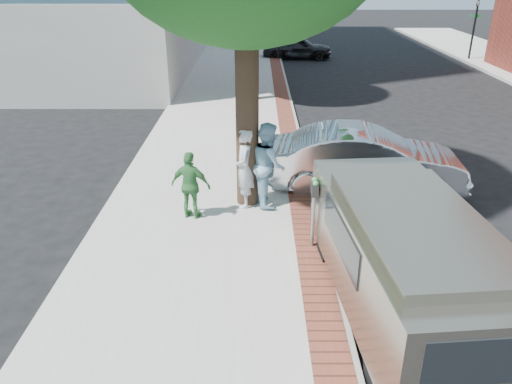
{
  "coord_description": "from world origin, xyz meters",
  "views": [
    {
      "loc": [
        -0.38,
        -8.94,
        5.36
      ],
      "look_at": [
        -0.4,
        0.15,
        1.2
      ],
      "focal_mm": 35.0,
      "sensor_mm": 36.0,
      "label": 1
    }
  ],
  "objects_px": {
    "parking_meter": "(314,199)",
    "van": "(401,251)",
    "person_gray": "(244,168)",
    "person_officer": "(268,164)",
    "person_green": "(191,185)",
    "bg_car": "(297,47)",
    "sedan_silver": "(365,160)"
  },
  "relations": [
    {
      "from": "parking_meter",
      "to": "person_officer",
      "type": "bearing_deg",
      "value": 113.21
    },
    {
      "from": "person_officer",
      "to": "person_green",
      "type": "relative_size",
      "value": 1.28
    },
    {
      "from": "person_green",
      "to": "van",
      "type": "relative_size",
      "value": 0.28
    },
    {
      "from": "parking_meter",
      "to": "sedan_silver",
      "type": "bearing_deg",
      "value": 62.19
    },
    {
      "from": "parking_meter",
      "to": "van",
      "type": "relative_size",
      "value": 0.27
    },
    {
      "from": "person_green",
      "to": "bg_car",
      "type": "xyz_separation_m",
      "value": [
        3.95,
        21.71,
        -0.21
      ]
    },
    {
      "from": "person_gray",
      "to": "van",
      "type": "relative_size",
      "value": 0.34
    },
    {
      "from": "parking_meter",
      "to": "person_green",
      "type": "height_order",
      "value": "person_green"
    },
    {
      "from": "person_green",
      "to": "bg_car",
      "type": "distance_m",
      "value": 22.07
    },
    {
      "from": "van",
      "to": "parking_meter",
      "type": "bearing_deg",
      "value": 120.59
    },
    {
      "from": "parking_meter",
      "to": "person_gray",
      "type": "relative_size",
      "value": 0.78
    },
    {
      "from": "person_officer",
      "to": "parking_meter",
      "type": "bearing_deg",
      "value": -168.95
    },
    {
      "from": "person_officer",
      "to": "sedan_silver",
      "type": "distance_m",
      "value": 2.78
    },
    {
      "from": "parking_meter",
      "to": "person_officer",
      "type": "relative_size",
      "value": 0.74
    },
    {
      "from": "sedan_silver",
      "to": "bg_car",
      "type": "relative_size",
      "value": 1.17
    },
    {
      "from": "parking_meter",
      "to": "person_gray",
      "type": "xyz_separation_m",
      "value": [
        -1.4,
        1.88,
        -0.11
      ]
    },
    {
      "from": "van",
      "to": "person_officer",
      "type": "bearing_deg",
      "value": 114.33
    },
    {
      "from": "person_officer",
      "to": "van",
      "type": "distance_m",
      "value": 4.31
    },
    {
      "from": "parking_meter",
      "to": "van",
      "type": "xyz_separation_m",
      "value": [
        1.25,
        -1.75,
        -0.12
      ]
    },
    {
      "from": "person_gray",
      "to": "sedan_silver",
      "type": "distance_m",
      "value": 3.32
    },
    {
      "from": "parking_meter",
      "to": "van",
      "type": "bearing_deg",
      "value": -54.36
    },
    {
      "from": "person_officer",
      "to": "van",
      "type": "xyz_separation_m",
      "value": [
        2.11,
        -3.75,
        -0.06
      ]
    },
    {
      "from": "sedan_silver",
      "to": "bg_car",
      "type": "bearing_deg",
      "value": 5.53
    },
    {
      "from": "person_gray",
      "to": "bg_car",
      "type": "xyz_separation_m",
      "value": [
        2.77,
        21.11,
        -0.38
      ]
    },
    {
      "from": "person_green",
      "to": "sedan_silver",
      "type": "bearing_deg",
      "value": -140.95
    },
    {
      "from": "parking_meter",
      "to": "sedan_silver",
      "type": "distance_m",
      "value": 3.58
    },
    {
      "from": "parking_meter",
      "to": "bg_car",
      "type": "height_order",
      "value": "parking_meter"
    },
    {
      "from": "person_gray",
      "to": "van",
      "type": "height_order",
      "value": "person_gray"
    },
    {
      "from": "sedan_silver",
      "to": "bg_car",
      "type": "xyz_separation_m",
      "value": [
        -0.28,
        19.84,
        -0.1
      ]
    },
    {
      "from": "bg_car",
      "to": "van",
      "type": "bearing_deg",
      "value": -176.79
    },
    {
      "from": "person_green",
      "to": "bg_car",
      "type": "relative_size",
      "value": 0.37
    },
    {
      "from": "person_green",
      "to": "van",
      "type": "height_order",
      "value": "van"
    }
  ]
}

